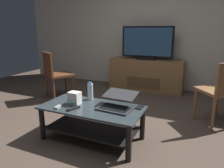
# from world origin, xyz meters

# --- Properties ---
(ground_plane) EXTENTS (7.68, 7.68, 0.00)m
(ground_plane) POSITION_xyz_m (0.00, 0.00, 0.00)
(ground_plane) COLOR #4C3D33
(back_wall) EXTENTS (6.40, 0.12, 2.80)m
(back_wall) POSITION_xyz_m (0.00, 2.51, 1.40)
(back_wall) COLOR beige
(back_wall) RESTS_ON ground
(coffee_table) EXTENTS (1.16, 0.57, 0.40)m
(coffee_table) POSITION_xyz_m (-0.04, -0.12, 0.28)
(coffee_table) COLOR #2D383D
(coffee_table) RESTS_ON ground
(media_cabinet) EXTENTS (1.53, 0.45, 0.65)m
(media_cabinet) POSITION_xyz_m (-0.04, 2.19, 0.32)
(media_cabinet) COLOR olive
(media_cabinet) RESTS_ON ground
(television) EXTENTS (1.06, 0.20, 0.67)m
(television) POSITION_xyz_m (-0.04, 2.17, 0.97)
(television) COLOR black
(television) RESTS_ON media_cabinet
(dining_chair) EXTENTS (0.62, 0.62, 0.87)m
(dining_chair) POSITION_xyz_m (1.32, 0.88, 0.51)
(dining_chair) COLOR brown
(dining_chair) RESTS_ON ground
(side_chair) EXTENTS (0.60, 0.60, 0.87)m
(side_chair) POSITION_xyz_m (-1.39, 0.91, 0.50)
(side_chair) COLOR #59331E
(side_chair) RESTS_ON ground
(laptop) EXTENTS (0.40, 0.41, 0.16)m
(laptop) POSITION_xyz_m (0.23, -0.04, 0.46)
(laptop) COLOR #333338
(laptop) RESTS_ON coffee_table
(router_box) EXTENTS (0.13, 0.12, 0.15)m
(router_box) POSITION_xyz_m (-0.27, -0.13, 0.48)
(router_box) COLOR white
(router_box) RESTS_ON coffee_table
(water_bottle_near) EXTENTS (0.07, 0.07, 0.22)m
(water_bottle_near) POSITION_xyz_m (-0.18, 0.09, 0.51)
(water_bottle_near) COLOR silver
(water_bottle_near) RESTS_ON coffee_table
(cell_phone) EXTENTS (0.08, 0.14, 0.01)m
(cell_phone) POSITION_xyz_m (0.46, 0.08, 0.41)
(cell_phone) COLOR black
(cell_phone) RESTS_ON coffee_table
(tv_remote) EXTENTS (0.07, 0.16, 0.02)m
(tv_remote) POSITION_xyz_m (-0.38, -0.28, 0.41)
(tv_remote) COLOR #99999E
(tv_remote) RESTS_ON coffee_table
(soundbar_remote) EXTENTS (0.09, 0.17, 0.02)m
(soundbar_remote) POSITION_xyz_m (-0.19, -0.27, 0.41)
(soundbar_remote) COLOR black
(soundbar_remote) RESTS_ON coffee_table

